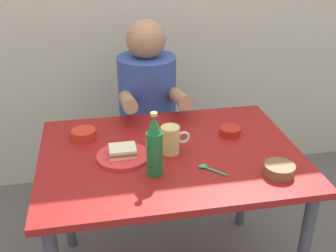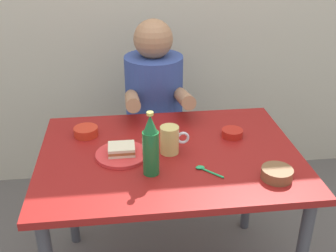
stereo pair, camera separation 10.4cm
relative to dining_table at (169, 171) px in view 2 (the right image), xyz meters
name	(u,v)px [view 2 (the right image)]	position (x,y,z in m)	size (l,w,h in m)	color
dining_table	(169,171)	(0.00, 0.00, 0.00)	(1.10, 0.80, 0.74)	maroon
stool	(155,156)	(-0.01, 0.63, -0.30)	(0.34, 0.34, 0.45)	#4C4C51
person_seated	(154,93)	(-0.01, 0.62, 0.12)	(0.33, 0.56, 0.72)	#33478C
plate_orange	(122,154)	(-0.20, -0.01, 0.10)	(0.22, 0.22, 0.01)	red
sandwich	(122,149)	(-0.20, -0.01, 0.13)	(0.11, 0.09, 0.04)	beige
beer_mug	(170,140)	(0.00, 0.00, 0.15)	(0.13, 0.08, 0.12)	#D1BC66
beer_bottle	(151,147)	(-0.09, -0.15, 0.21)	(0.06, 0.06, 0.26)	#19602D
sauce_bowl_chili	(86,131)	(-0.36, 0.20, 0.12)	(0.11, 0.11, 0.04)	red
sambal_bowl_red	(232,133)	(0.30, 0.11, 0.11)	(0.10, 0.10, 0.03)	#B21E14
condiment_bowl_brown	(277,173)	(0.38, -0.24, 0.12)	(0.12, 0.12, 0.04)	brown
spoon	(205,169)	(0.12, -0.16, 0.10)	(0.10, 0.09, 0.01)	#26A559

